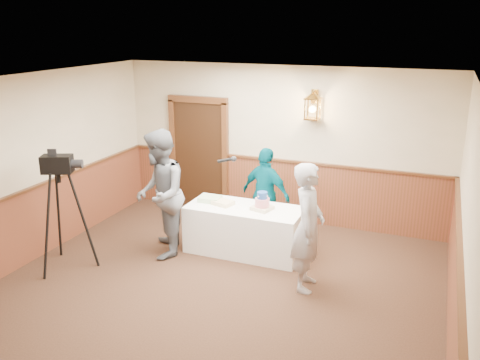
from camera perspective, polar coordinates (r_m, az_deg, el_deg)
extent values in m
plane|color=#321E13|center=(6.63, -5.14, -14.59)|extent=(7.00, 7.00, 0.00)
cube|color=#BAAF8C|center=(9.13, 4.57, 3.98)|extent=(6.00, 0.02, 2.80)
cube|color=#BAAF8C|center=(5.43, 24.24, -7.04)|extent=(0.02, 7.00, 2.80)
cube|color=white|center=(5.68, -5.90, 10.18)|extent=(6.00, 7.00, 0.02)
cube|color=brown|center=(9.34, 4.41, -1.12)|extent=(5.98, 0.04, 1.10)
cube|color=brown|center=(8.06, -24.64, -5.81)|extent=(0.04, 6.98, 1.10)
cube|color=brown|center=(5.81, 22.98, -14.71)|extent=(0.04, 6.98, 1.10)
cube|color=#4F2A15|center=(9.16, 4.47, 2.23)|extent=(5.98, 0.07, 0.04)
cube|color=black|center=(9.75, -4.58, 2.72)|extent=(1.00, 0.06, 2.10)
cube|color=white|center=(8.02, 0.53, -5.58)|extent=(1.80, 0.80, 0.75)
cube|color=beige|center=(7.78, 2.50, -3.16)|extent=(0.34, 0.34, 0.06)
cylinder|color=red|center=(7.75, 2.51, -2.52)|extent=(0.22, 0.22, 0.13)
cylinder|color=#21488E|center=(7.71, 2.52, -1.71)|extent=(0.16, 0.16, 0.10)
cube|color=#F6D393|center=(7.98, -1.92, -2.57)|extent=(0.36, 0.31, 0.06)
cube|color=#AFDE9D|center=(8.15, -3.39, -2.12)|extent=(0.35, 0.29, 0.08)
imported|color=slate|center=(7.82, -9.00, -1.60)|extent=(1.09, 1.19, 1.98)
cylinder|color=black|center=(7.50, -1.70, 2.22)|extent=(0.23, 0.10, 0.09)
sphere|color=black|center=(7.48, -0.71, 2.38)|extent=(0.08, 0.08, 0.08)
imported|color=#A3A3A8|center=(6.84, 7.64, -5.27)|extent=(0.50, 0.69, 1.77)
imported|color=#004A58|center=(8.37, 2.93, -1.62)|extent=(0.99, 0.65, 1.57)
cube|color=black|center=(7.58, -19.86, 1.70)|extent=(0.48, 0.38, 0.25)
cylinder|color=black|center=(7.50, -17.88, 1.73)|extent=(0.20, 0.18, 0.13)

